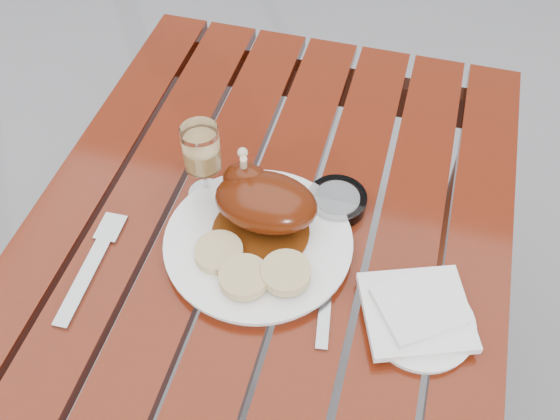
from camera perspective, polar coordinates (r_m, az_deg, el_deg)
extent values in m
cube|color=maroon|center=(1.33, -1.78, -13.65)|extent=(0.80, 1.20, 0.75)
cylinder|color=white|center=(1.01, -1.99, -3.03)|extent=(0.31, 0.31, 0.02)
cylinder|color=#542309|center=(1.01, -1.77, -1.97)|extent=(0.16, 0.16, 0.00)
ellipsoid|color=#5E1B07|center=(0.99, -1.30, 0.71)|extent=(0.17, 0.11, 0.08)
ellipsoid|color=#5E1B07|center=(1.01, -3.10, 2.67)|extent=(0.08, 0.05, 0.07)
cylinder|color=#C6B28C|center=(1.00, -3.33, 3.65)|extent=(0.02, 0.04, 0.09)
cylinder|color=#E0C789|center=(0.98, -5.62, -3.89)|extent=(0.08, 0.08, 0.02)
cylinder|color=#E0C789|center=(0.95, -3.32, -6.15)|extent=(0.08, 0.08, 0.02)
cylinder|color=#E0C789|center=(0.95, 0.56, -5.74)|extent=(0.08, 0.08, 0.02)
cylinder|color=#E5B568|center=(1.04, -7.03, 4.23)|extent=(0.07, 0.07, 0.15)
cylinder|color=white|center=(0.96, 12.75, -10.08)|extent=(0.17, 0.17, 0.01)
cube|color=white|center=(0.95, 12.36, -9.07)|extent=(0.20, 0.19, 0.01)
cylinder|color=#B2B7BC|center=(1.07, 5.23, 0.81)|extent=(0.11, 0.11, 0.03)
cube|color=gray|center=(1.03, -17.16, -5.45)|extent=(0.03, 0.20, 0.01)
cube|color=gray|center=(0.97, 4.22, -7.68)|extent=(0.05, 0.19, 0.01)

